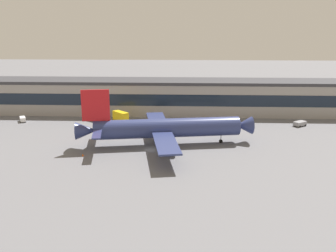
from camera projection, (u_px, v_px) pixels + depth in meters
name	position (u px, v px, depth m)	size (l,w,h in m)	color
ground_plane	(151.00, 150.00, 110.65)	(600.00, 600.00, 0.00)	slate
terminal_building	(161.00, 96.00, 155.69)	(189.73, 17.05, 14.08)	#9E9993
airliner	(165.00, 128.00, 113.60)	(54.62, 46.53, 17.79)	navy
follow_me_car	(23.00, 119.00, 142.78)	(3.77, 4.77, 1.85)	white
belt_loader	(92.00, 118.00, 144.12)	(6.42, 5.24, 1.95)	black
pushback_tractor	(300.00, 123.00, 136.40)	(5.40, 4.97, 1.75)	gray
catering_truck	(121.00, 117.00, 141.36)	(6.90, 6.96, 4.15)	yellow
traffic_cone_0	(83.00, 155.00, 105.20)	(0.60, 0.60, 0.74)	#F2590C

